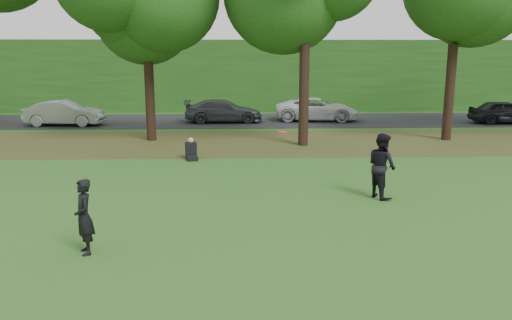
{
  "coord_description": "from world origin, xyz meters",
  "views": [
    {
      "loc": [
        1.09,
        -9.6,
        3.95
      ],
      "look_at": [
        1.55,
        2.97,
        1.3
      ],
      "focal_mm": 35.0,
      "sensor_mm": 36.0,
      "label": 1
    }
  ],
  "objects_px": {
    "player_left": "(84,217)",
    "seated_person": "(191,151)",
    "player_right": "(382,166)",
    "frisbee": "(283,132)"
  },
  "relations": [
    {
      "from": "player_left",
      "to": "seated_person",
      "type": "distance_m",
      "value": 9.45
    },
    {
      "from": "player_right",
      "to": "seated_person",
      "type": "xyz_separation_m",
      "value": [
        -5.83,
        5.53,
        -0.61
      ]
    },
    {
      "from": "player_left",
      "to": "frisbee",
      "type": "height_order",
      "value": "frisbee"
    },
    {
      "from": "player_right",
      "to": "frisbee",
      "type": "distance_m",
      "value": 3.45
    },
    {
      "from": "seated_person",
      "to": "player_right",
      "type": "bearing_deg",
      "value": -55.32
    },
    {
      "from": "seated_person",
      "to": "player_left",
      "type": "bearing_deg",
      "value": -109.69
    },
    {
      "from": "player_left",
      "to": "frisbee",
      "type": "bearing_deg",
      "value": 93.96
    },
    {
      "from": "frisbee",
      "to": "seated_person",
      "type": "height_order",
      "value": "frisbee"
    },
    {
      "from": "frisbee",
      "to": "seated_person",
      "type": "bearing_deg",
      "value": 112.77
    },
    {
      "from": "player_right",
      "to": "frisbee",
      "type": "bearing_deg",
      "value": 95.44
    }
  ]
}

